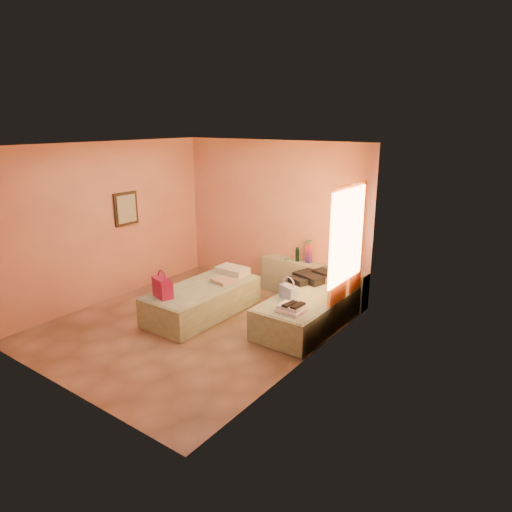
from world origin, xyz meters
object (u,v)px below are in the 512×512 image
(blue_handbag, at_px, (288,292))
(green_book, at_px, (329,268))
(water_bottle, at_px, (297,254))
(flower_vase, at_px, (349,265))
(headboard_ledge, at_px, (312,281))
(bed_left, at_px, (203,300))
(magenta_handbag, at_px, (163,287))
(bed_right, at_px, (309,311))
(towel_stack, at_px, (291,309))

(blue_handbag, bearing_deg, green_book, 109.77)
(water_bottle, xyz_separation_m, flower_vase, (1.07, -0.08, 0.01))
(headboard_ledge, distance_m, bed_left, 2.05)
(headboard_ledge, bearing_deg, blue_handbag, -77.20)
(bed_left, distance_m, green_book, 2.25)
(magenta_handbag, height_order, blue_handbag, magenta_handbag)
(bed_right, bearing_deg, headboard_ledge, 116.69)
(towel_stack, bearing_deg, headboard_ledge, 109.50)
(bed_right, xyz_separation_m, towel_stack, (0.09, -0.70, 0.30))
(magenta_handbag, bearing_deg, green_book, 72.16)
(bed_left, bearing_deg, towel_stack, -1.52)
(bed_right, height_order, blue_handbag, blue_handbag)
(bed_left, bearing_deg, magenta_handbag, -102.57)
(blue_handbag, bearing_deg, bed_right, 71.93)
(bed_right, bearing_deg, green_book, 100.61)
(blue_handbag, bearing_deg, bed_left, -143.60)
(water_bottle, bearing_deg, flower_vase, -4.28)
(magenta_handbag, xyz_separation_m, towel_stack, (1.92, 0.67, -0.11))
(headboard_ledge, relative_size, blue_handbag, 6.61)
(flower_vase, bearing_deg, blue_handbag, -109.15)
(headboard_ledge, height_order, flower_vase, flower_vase)
(bed_left, xyz_separation_m, magenta_handbag, (-0.16, -0.72, 0.41))
(headboard_ledge, distance_m, water_bottle, 0.56)
(bed_left, relative_size, flower_vase, 7.31)
(water_bottle, distance_m, towel_stack, 2.01)
(flower_vase, bearing_deg, bed_left, -138.99)
(bed_left, distance_m, bed_right, 1.79)
(water_bottle, distance_m, blue_handbag, 1.48)
(bed_right, relative_size, magenta_handbag, 5.84)
(bed_left, relative_size, green_book, 11.39)
(bed_left, bearing_deg, water_bottle, 64.95)
(water_bottle, bearing_deg, magenta_handbag, -111.67)
(green_book, relative_size, flower_vase, 0.64)
(flower_vase, bearing_deg, green_book, 177.61)
(water_bottle, height_order, magenta_handbag, water_bottle)
(green_book, relative_size, blue_handbag, 0.57)
(headboard_ledge, bearing_deg, flower_vase, -5.67)
(towel_stack, bearing_deg, bed_right, 97.72)
(headboard_ledge, height_order, towel_stack, headboard_ledge)
(green_book, relative_size, towel_stack, 0.50)
(bed_left, bearing_deg, blue_handbag, 14.89)
(water_bottle, xyz_separation_m, blue_handbag, (0.64, -1.33, -0.18))
(headboard_ledge, relative_size, green_book, 11.67)
(green_book, relative_size, magenta_handbag, 0.51)
(bed_right, distance_m, green_book, 1.09)
(bed_left, distance_m, magenta_handbag, 0.85)
(water_bottle, relative_size, towel_stack, 0.73)
(bed_right, distance_m, water_bottle, 1.46)
(flower_vase, height_order, blue_handbag, flower_vase)
(bed_left, height_order, bed_right, same)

